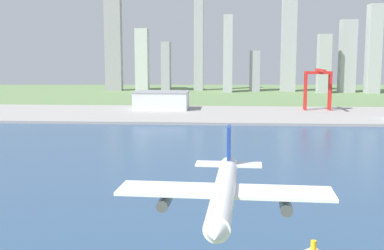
% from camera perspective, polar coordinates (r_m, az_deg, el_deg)
% --- Properties ---
extents(ground_plane, '(2400.00, 2400.00, 0.00)m').
position_cam_1_polar(ground_plane, '(307.07, 4.78, -3.26)').
color(ground_plane, '#638050').
extents(water_bay, '(840.00, 360.00, 0.15)m').
position_cam_1_polar(water_bay, '(248.50, 4.98, -5.95)').
color(water_bay, '#2D4C70').
rests_on(water_bay, ground).
extents(industrial_pier, '(840.00, 140.00, 2.50)m').
position_cam_1_polar(industrial_pier, '(494.63, 4.48, 1.20)').
color(industrial_pier, '#989491').
rests_on(industrial_pier, ground).
extents(airplane_landing, '(32.61, 37.12, 10.65)m').
position_cam_1_polar(airplane_landing, '(74.34, 3.70, -7.56)').
color(airplane_landing, white).
extents(port_crane_red, '(27.52, 46.50, 43.09)m').
position_cam_1_polar(port_crane_red, '(532.93, 14.23, 4.99)').
color(port_crane_red, red).
rests_on(port_crane_red, industrial_pier).
extents(warehouse_main, '(57.23, 38.77, 18.90)m').
position_cam_1_polar(warehouse_main, '(530.60, -3.50, 2.84)').
color(warehouse_main, silver).
rests_on(warehouse_main, industrial_pier).
extents(distant_skyline, '(440.07, 66.48, 155.42)m').
position_cam_1_polar(distant_skyline, '(822.16, 6.56, 8.13)').
color(distant_skyline, '#949496').
rests_on(distant_skyline, ground).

